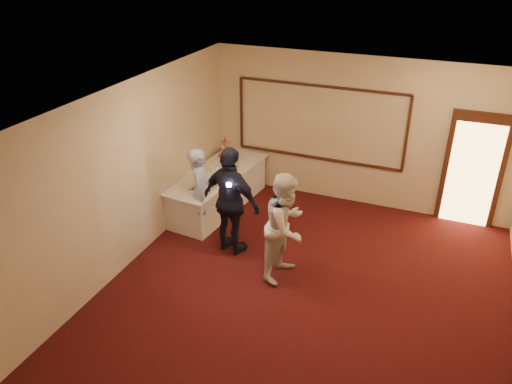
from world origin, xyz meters
TOP-DOWN VIEW (x-y plane):
  - floor at (0.00, 0.00)m, footprint 7.00×7.00m
  - room_walls at (0.00, 0.00)m, footprint 6.04×7.04m
  - wall_molding at (-0.80, 3.47)m, footprint 3.45×0.04m
  - doorway at (2.15, 3.45)m, footprint 1.05×0.07m
  - buffet_table at (-2.50, 2.20)m, footprint 1.27×2.69m
  - pavlova_tray at (-2.36, 1.41)m, footprint 0.43×0.57m
  - cupcake_stand at (-2.67, 3.01)m, footprint 0.32×0.32m
  - plate_stack_a at (-2.51, 2.16)m, footprint 0.18×0.18m
  - plate_stack_b at (-2.31, 2.49)m, footprint 0.17×0.17m
  - tart at (-2.37, 1.94)m, footprint 0.25×0.25m
  - man at (-2.31, 1.20)m, footprint 0.59×0.71m
  - woman at (-0.48, 0.57)m, footprint 0.82×0.98m
  - guest at (-1.55, 0.87)m, footprint 1.22×0.74m
  - camera_flash at (-1.47, 0.63)m, footprint 0.08×0.06m

SIDE VIEW (x-z plane):
  - floor at x=0.00m, z-range 0.00..0.00m
  - buffet_table at x=-2.50m, z-range 0.00..0.77m
  - tart at x=-2.37m, z-range 0.77..0.82m
  - man at x=-2.31m, z-range 0.00..1.68m
  - plate_stack_b at x=-2.31m, z-range 0.77..0.91m
  - plate_stack_a at x=-2.51m, z-range 0.77..0.92m
  - pavlova_tray at x=-2.36m, z-range 0.76..0.95m
  - woman at x=-0.48m, z-range 0.00..1.79m
  - cupcake_stand at x=-2.67m, z-range 0.70..1.17m
  - guest at x=-1.55m, z-range 0.00..1.93m
  - doorway at x=2.15m, z-range -0.02..2.18m
  - camera_flash at x=-1.47m, z-range 1.38..1.43m
  - wall_molding at x=-0.80m, z-range 0.83..2.38m
  - room_walls at x=0.00m, z-range 0.52..3.54m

